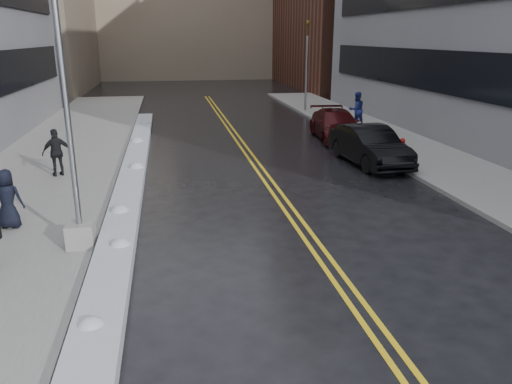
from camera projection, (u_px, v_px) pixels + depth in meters
name	position (u px, v px, depth m)	size (l,w,h in m)	color
ground	(224.00, 277.00, 11.07)	(160.00, 160.00, 0.00)	black
sidewalk_west	(48.00, 171.00, 19.49)	(5.50, 50.00, 0.15)	gray
sidewalk_east	(422.00, 155.00, 22.12)	(4.00, 50.00, 0.15)	gray
lane_line_left	(252.00, 164.00, 20.86)	(0.12, 50.00, 0.01)	gold
lane_line_right	(259.00, 164.00, 20.91)	(0.12, 50.00, 0.01)	gold
snow_ridge	(132.00, 179.00, 18.13)	(0.90, 30.00, 0.34)	#B9BCC3
lamppost	(71.00, 152.00, 11.65)	(0.65, 0.65, 7.62)	gray
fire_hydrant	(402.00, 146.00, 21.81)	(0.26, 0.26, 0.73)	maroon
traffic_signal	(307.00, 63.00, 34.03)	(0.16, 0.20, 6.00)	gray
pedestrian_c	(7.00, 199.00, 13.33)	(0.79, 0.52, 1.63)	black
pedestrian_d	(57.00, 152.00, 18.36)	(1.03, 0.43, 1.76)	black
pedestrian_east	(356.00, 110.00, 28.20)	(0.97, 0.75, 1.99)	navy
car_black	(370.00, 146.00, 20.59)	(1.69, 4.85, 1.60)	black
car_maroon	(336.00, 125.00, 25.66)	(2.11, 5.18, 1.50)	#37080A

